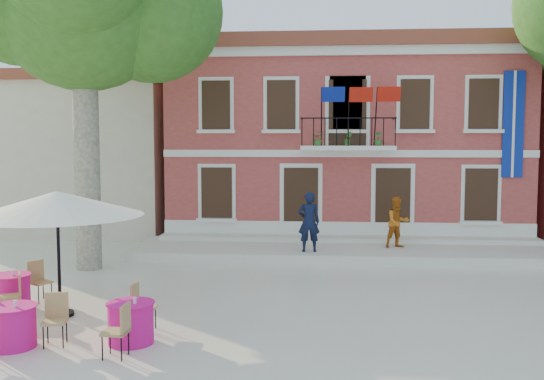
{
  "coord_description": "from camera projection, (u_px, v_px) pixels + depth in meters",
  "views": [
    {
      "loc": [
        1.04,
        -15.28,
        3.76
      ],
      "look_at": [
        -0.43,
        3.5,
        2.21
      ],
      "focal_mm": 40.0,
      "sensor_mm": 36.0,
      "label": 1
    }
  ],
  "objects": [
    {
      "name": "ground",
      "position": [
        278.0,
        287.0,
        15.57
      ],
      "size": [
        90.0,
        90.0,
        0.0
      ],
      "primitive_type": "plane",
      "color": "beige",
      "rests_on": "ground"
    },
    {
      "name": "main_building",
      "position": [
        343.0,
        140.0,
        25.03
      ],
      "size": [
        13.5,
        9.59,
        7.5
      ],
      "color": "#BB4A43",
      "rests_on": "ground"
    },
    {
      "name": "neighbor_west",
      "position": [
        83.0,
        152.0,
        26.97
      ],
      "size": [
        9.4,
        9.4,
        6.4
      ],
      "color": "beige",
      "rests_on": "ground"
    },
    {
      "name": "terrace",
      "position": [
        348.0,
        251.0,
        19.77
      ],
      "size": [
        14.0,
        3.4,
        0.3
      ],
      "primitive_type": "cube",
      "color": "silver",
      "rests_on": "ground"
    },
    {
      "name": "patio_umbrella",
      "position": [
        57.0,
        204.0,
        12.81
      ],
      "size": [
        3.62,
        3.62,
        2.69
      ],
      "color": "black",
      "rests_on": "ground"
    },
    {
      "name": "pedestrian_navy",
      "position": [
        309.0,
        222.0,
        18.79
      ],
      "size": [
        0.72,
        0.51,
        1.87
      ],
      "primitive_type": "imported",
      "rotation": [
        0.0,
        0.0,
        3.24
      ],
      "color": "black",
      "rests_on": "terrace"
    },
    {
      "name": "pedestrian_orange",
      "position": [
        398.0,
        222.0,
        19.52
      ],
      "size": [
        0.97,
        0.87,
        1.64
      ],
      "primitive_type": "imported",
      "rotation": [
        0.0,
        0.0,
        0.38
      ],
      "color": "#C36316",
      "rests_on": "terrace"
    },
    {
      "name": "cafe_table_0",
      "position": [
        10.0,
        290.0,
        13.54
      ],
      "size": [
        1.65,
        1.87,
        0.95
      ],
      "color": "#CB1361",
      "rests_on": "ground"
    },
    {
      "name": "cafe_table_1",
      "position": [
        131.0,
        321.0,
        11.22
      ],
      "size": [
        0.9,
        1.94,
        0.95
      ],
      "color": "#CB1361",
      "rests_on": "ground"
    },
    {
      "name": "cafe_table_2",
      "position": [
        12.0,
        324.0,
        10.98
      ],
      "size": [
        1.78,
        1.83,
        0.95
      ],
      "color": "#CB1361",
      "rests_on": "ground"
    }
  ]
}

